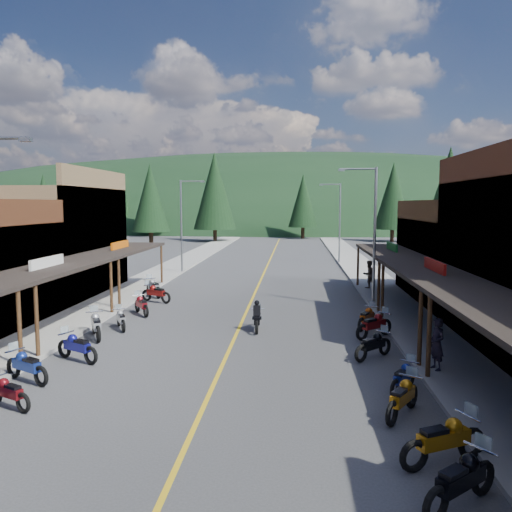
% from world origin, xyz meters
% --- Properties ---
extents(ground, '(220.00, 220.00, 0.00)m').
position_xyz_m(ground, '(0.00, 0.00, 0.00)').
color(ground, '#38383A').
rests_on(ground, ground).
extents(centerline, '(0.15, 90.00, 0.01)m').
position_xyz_m(centerline, '(0.00, 20.00, 0.01)').
color(centerline, gold).
rests_on(centerline, ground).
extents(sidewalk_west, '(3.40, 94.00, 0.15)m').
position_xyz_m(sidewalk_west, '(-8.70, 20.00, 0.07)').
color(sidewalk_west, gray).
rests_on(sidewalk_west, ground).
extents(sidewalk_east, '(3.40, 94.00, 0.15)m').
position_xyz_m(sidewalk_east, '(8.70, 20.00, 0.07)').
color(sidewalk_east, gray).
rests_on(sidewalk_east, ground).
extents(shop_west_3, '(10.90, 10.20, 8.20)m').
position_xyz_m(shop_west_3, '(-13.78, 11.30, 3.52)').
color(shop_west_3, brown).
rests_on(shop_west_3, ground).
extents(shop_east_3, '(10.90, 10.20, 6.20)m').
position_xyz_m(shop_east_3, '(13.75, 11.30, 2.53)').
color(shop_east_3, '#4C2D16').
rests_on(shop_east_3, ground).
extents(streetlight_1, '(2.16, 0.18, 8.00)m').
position_xyz_m(streetlight_1, '(-6.95, 22.00, 4.46)').
color(streetlight_1, gray).
rests_on(streetlight_1, ground).
extents(streetlight_2, '(2.16, 0.18, 8.00)m').
position_xyz_m(streetlight_2, '(6.95, 8.00, 4.46)').
color(streetlight_2, gray).
rests_on(streetlight_2, ground).
extents(streetlight_3, '(2.16, 0.18, 8.00)m').
position_xyz_m(streetlight_3, '(6.95, 30.00, 4.46)').
color(streetlight_3, gray).
rests_on(streetlight_3, ground).
extents(ridge_hill, '(310.00, 140.00, 60.00)m').
position_xyz_m(ridge_hill, '(0.00, 135.00, 0.00)').
color(ridge_hill, black).
rests_on(ridge_hill, ground).
extents(pine_0, '(5.04, 5.04, 11.00)m').
position_xyz_m(pine_0, '(-40.00, 62.00, 6.48)').
color(pine_0, black).
rests_on(pine_0, ground).
extents(pine_1, '(5.88, 5.88, 12.50)m').
position_xyz_m(pine_1, '(-24.00, 70.00, 7.24)').
color(pine_1, black).
rests_on(pine_1, ground).
extents(pine_2, '(6.72, 6.72, 14.00)m').
position_xyz_m(pine_2, '(-10.00, 58.00, 7.99)').
color(pine_2, black).
rests_on(pine_2, ground).
extents(pine_3, '(5.04, 5.04, 11.00)m').
position_xyz_m(pine_3, '(4.00, 66.00, 6.48)').
color(pine_3, black).
rests_on(pine_3, ground).
extents(pine_4, '(5.88, 5.88, 12.50)m').
position_xyz_m(pine_4, '(18.00, 60.00, 7.24)').
color(pine_4, black).
rests_on(pine_4, ground).
extents(pine_5, '(6.72, 6.72, 14.00)m').
position_xyz_m(pine_5, '(34.00, 72.00, 7.99)').
color(pine_5, black).
rests_on(pine_5, ground).
extents(pine_7, '(5.88, 5.88, 12.50)m').
position_xyz_m(pine_7, '(-32.00, 76.00, 7.24)').
color(pine_7, black).
rests_on(pine_7, ground).
extents(pine_8, '(4.48, 4.48, 10.00)m').
position_xyz_m(pine_8, '(-22.00, 40.00, 5.98)').
color(pine_8, black).
rests_on(pine_8, ground).
extents(pine_9, '(4.93, 4.93, 10.80)m').
position_xyz_m(pine_9, '(24.00, 45.00, 6.38)').
color(pine_9, black).
rests_on(pine_9, ground).
extents(pine_10, '(5.38, 5.38, 11.60)m').
position_xyz_m(pine_10, '(-18.00, 50.00, 6.78)').
color(pine_10, black).
rests_on(pine_10, ground).
extents(pine_11, '(5.82, 5.82, 12.40)m').
position_xyz_m(pine_11, '(20.00, 38.00, 7.19)').
color(pine_11, black).
rests_on(pine_11, ground).
extents(bike_west_5, '(1.96, 1.38, 1.07)m').
position_xyz_m(bike_west_5, '(-5.67, -6.75, 0.54)').
color(bike_west_5, maroon).
rests_on(bike_west_5, ground).
extents(bike_west_6, '(2.26, 1.66, 1.24)m').
position_xyz_m(bike_west_6, '(-6.30, -4.64, 0.62)').
color(bike_west_6, navy).
rests_on(bike_west_6, ground).
extents(bike_west_7, '(2.26, 1.67, 1.25)m').
position_xyz_m(bike_west_7, '(-5.58, -2.33, 0.62)').
color(bike_west_7, navy).
rests_on(bike_west_7, ground).
extents(bike_west_8, '(1.76, 2.38, 1.31)m').
position_xyz_m(bike_west_8, '(-6.17, 0.95, 0.66)').
color(bike_west_8, '#9B9CA1').
rests_on(bike_west_8, ground).
extents(bike_west_9, '(1.46, 1.96, 1.08)m').
position_xyz_m(bike_west_9, '(-5.61, 2.56, 0.54)').
color(bike_west_9, gray).
rests_on(bike_west_9, ground).
extents(bike_west_10, '(1.78, 2.13, 1.20)m').
position_xyz_m(bike_west_10, '(-5.58, 5.69, 0.60)').
color(bike_west_10, maroon).
rests_on(bike_west_10, ground).
extents(bike_west_11, '(2.30, 1.66, 1.26)m').
position_xyz_m(bike_west_11, '(-5.75, 9.11, 0.63)').
color(bike_west_11, maroon).
rests_on(bike_west_11, ground).
extents(bike_west_12, '(2.02, 2.35, 1.34)m').
position_xyz_m(bike_west_12, '(-6.43, 10.97, 0.67)').
color(bike_west_12, gray).
rests_on(bike_west_12, ground).
extents(bike_east_3, '(2.20, 2.01, 1.28)m').
position_xyz_m(bike_east_3, '(5.95, -10.69, 0.64)').
color(bike_east_3, black).
rests_on(bike_east_3, ground).
extents(bike_east_4, '(2.42, 1.71, 1.32)m').
position_xyz_m(bike_east_4, '(6.09, -9.04, 0.66)').
color(bike_east_4, '#A2640B').
rests_on(bike_east_4, ground).
extents(bike_east_5, '(1.76, 2.20, 1.23)m').
position_xyz_m(bike_east_5, '(5.72, -6.43, 0.61)').
color(bike_east_5, '#B1690C').
rests_on(bike_east_5, ground).
extents(bike_east_6, '(1.53, 1.90, 1.06)m').
position_xyz_m(bike_east_6, '(6.13, -4.55, 0.53)').
color(bike_east_6, navy).
rests_on(bike_east_6, ground).
extents(bike_east_7, '(1.98, 1.94, 1.19)m').
position_xyz_m(bike_east_7, '(5.72, -1.12, 0.59)').
color(bike_east_7, black).
rests_on(bike_east_7, ground).
extents(bike_east_8, '(2.18, 2.06, 1.29)m').
position_xyz_m(bike_east_8, '(6.23, 1.98, 0.64)').
color(bike_east_8, maroon).
rests_on(bike_east_8, ground).
extents(bike_east_9, '(1.61, 2.17, 1.20)m').
position_xyz_m(bike_east_9, '(6.14, 3.63, 0.60)').
color(bike_east_9, '#A4410B').
rests_on(bike_east_9, ground).
extents(rider_on_bike, '(0.76, 2.02, 1.51)m').
position_xyz_m(rider_on_bike, '(0.91, 2.83, 0.61)').
color(rider_on_bike, black).
rests_on(rider_on_bike, ground).
extents(pedestrian_east_a, '(0.63, 0.78, 1.85)m').
position_xyz_m(pedestrian_east_a, '(7.68, -2.66, 1.08)').
color(pedestrian_east_a, black).
rests_on(pedestrian_east_a, sidewalk_east).
extents(pedestrian_east_b, '(1.08, 0.97, 1.93)m').
position_xyz_m(pedestrian_east_b, '(7.79, 14.60, 1.11)').
color(pedestrian_east_b, brown).
rests_on(pedestrian_east_b, sidewalk_east).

